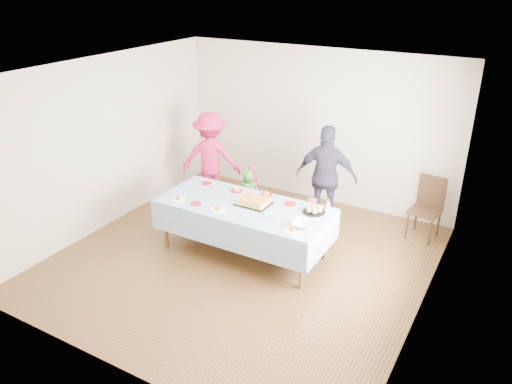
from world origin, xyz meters
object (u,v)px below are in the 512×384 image
(birthday_cake, at_px, (254,202))
(dining_chair, at_px, (428,204))
(adult_left, at_px, (211,158))
(party_table, at_px, (244,208))

(birthday_cake, height_order, dining_chair, dining_chair)
(dining_chair, bearing_deg, birthday_cake, -131.67)
(dining_chair, distance_m, adult_left, 3.70)
(party_table, distance_m, adult_left, 1.93)
(party_table, distance_m, birthday_cake, 0.17)
(birthday_cake, bearing_deg, party_table, -142.53)
(birthday_cake, distance_m, adult_left, 1.96)
(birthday_cake, relative_size, dining_chair, 0.49)
(party_table, height_order, adult_left, adult_left)
(party_table, xyz_separation_m, adult_left, (-1.45, 1.28, 0.09))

